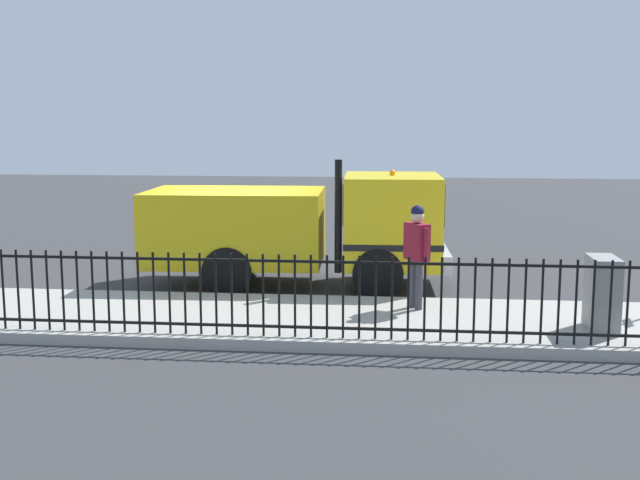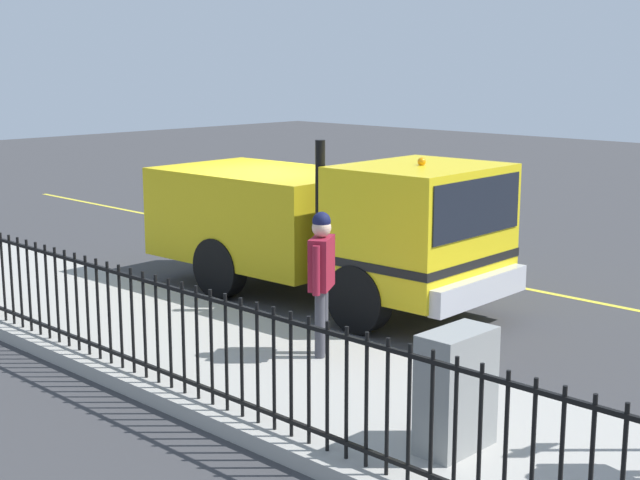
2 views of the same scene
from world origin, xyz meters
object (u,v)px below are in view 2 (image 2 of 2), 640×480
worker_standing (322,268)px  utility_cabinet (456,390)px  traffic_cone (303,244)px  work_truck (336,220)px

worker_standing → utility_cabinet: bearing=-142.9°
utility_cabinet → traffic_cone: bearing=-125.7°
utility_cabinet → traffic_cone: (-5.30, -7.36, -0.43)m
traffic_cone → worker_standing: bearing=47.5°
worker_standing → utility_cabinet: 3.04m
work_truck → worker_standing: bearing=38.0°
work_truck → utility_cabinet: work_truck is taller
work_truck → worker_standing: work_truck is taller
work_truck → traffic_cone: size_ratio=10.05×
worker_standing → traffic_cone: 6.28m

